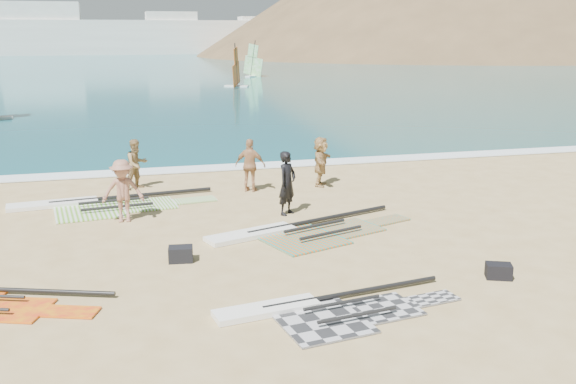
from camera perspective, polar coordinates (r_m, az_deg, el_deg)
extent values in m
plane|color=tan|center=(14.22, 1.17, -7.90)|extent=(300.00, 300.00, 0.00)
cube|color=#0B404E|center=(144.82, -13.63, 11.56)|extent=(300.00, 240.00, 0.06)
cube|color=white|center=(25.80, -6.36, 2.07)|extent=(300.00, 1.20, 0.04)
cube|color=white|center=(163.50, -21.08, 12.69)|extent=(160.00, 8.00, 8.00)
cube|color=white|center=(163.50, -21.15, 13.39)|extent=(18.00, 7.00, 12.00)
cube|color=white|center=(163.25, -10.31, 13.73)|extent=(12.00, 7.00, 10.00)
cube|color=white|center=(167.21, -1.48, 13.77)|extent=(16.00, 7.00, 9.00)
cube|color=white|center=(172.93, 5.17, 14.06)|extent=(10.00, 7.00, 11.00)
cone|color=brown|center=(168.06, 17.41, 11.61)|extent=(143.00, 143.00, 45.00)
cube|color=#29292B|center=(12.35, 2.94, -11.37)|extent=(1.82, 1.97, 0.04)
cube|color=#29292B|center=(12.98, 8.58, -10.20)|extent=(1.38, 1.31, 0.04)
cube|color=#29292B|center=(13.58, 12.72, -9.28)|extent=(1.12, 0.68, 0.04)
cylinder|color=black|center=(13.44, 5.84, -8.86)|extent=(3.99, 0.70, 0.10)
cylinder|color=black|center=(12.80, 4.83, -9.77)|extent=(1.65, 0.32, 0.07)
cylinder|color=black|center=(12.31, 6.19, -10.80)|extent=(1.65, 0.32, 0.07)
cube|color=white|center=(12.70, -1.90, -10.42)|extent=(2.16, 0.88, 0.12)
cube|color=#5EAF1C|center=(20.49, -17.23, -1.58)|extent=(2.30, 2.49, 0.04)
cube|color=#5EAF1C|center=(20.69, -12.25, -1.11)|extent=(1.75, 1.65, 0.04)
cube|color=#5EAF1C|center=(20.97, -8.29, -0.73)|extent=(1.43, 0.84, 0.04)
cylinder|color=black|center=(21.60, -13.61, -0.33)|extent=(5.18, 0.76, 0.12)
cylinder|color=black|center=(20.90, -15.20, -0.73)|extent=(2.14, 0.35, 0.09)
cylinder|color=black|center=(20.14, -14.92, -1.27)|extent=(2.14, 0.35, 0.09)
cube|color=white|center=(21.42, -20.18, -1.04)|extent=(2.78, 1.06, 0.12)
cube|color=#FE6013|center=(16.93, 1.10, -4.18)|extent=(2.47, 2.60, 0.04)
cube|color=#FE6013|center=(17.90, 5.55, -3.23)|extent=(1.83, 1.77, 0.04)
cube|color=#FE6013|center=(18.76, 8.80, -2.52)|extent=(1.40, 1.00, 0.04)
cylinder|color=black|center=(18.40, 2.93, -2.44)|extent=(4.62, 1.67, 0.12)
cylinder|color=black|center=(17.58, 2.40, -3.02)|extent=(1.92, 0.72, 0.08)
cylinder|color=black|center=(17.02, 3.86, -3.62)|extent=(1.92, 0.72, 0.08)
cube|color=white|center=(17.20, -3.30, -3.77)|extent=(2.61, 1.46, 0.12)
cube|color=red|center=(13.85, -23.05, -9.63)|extent=(1.52, 1.47, 0.04)
cube|color=red|center=(13.37, -18.73, -10.09)|extent=(1.15, 0.84, 0.04)
cylinder|color=black|center=(14.57, -22.56, -8.07)|extent=(3.77, 1.45, 0.10)
cube|color=black|center=(15.53, -9.52, -5.46)|extent=(0.62, 0.48, 0.36)
cube|color=black|center=(15.06, 18.22, -6.69)|extent=(0.66, 0.57, 0.33)
imported|color=black|center=(19.02, -0.07, 0.79)|extent=(0.82, 0.81, 1.91)
imported|color=#98794C|center=(22.84, -13.30, 2.44)|extent=(1.06, 1.01, 1.73)
imported|color=#986552|center=(18.89, -14.47, 0.10)|extent=(1.21, 0.74, 1.82)
imported|color=#B27D52|center=(21.85, -3.37, 2.38)|extent=(1.15, 0.90, 1.82)
imported|color=tan|center=(22.67, 2.92, 2.73)|extent=(1.16, 1.69, 1.75)
cube|color=white|center=(64.70, -4.60, 9.38)|extent=(2.43, 1.60, 0.14)
cube|color=red|center=(64.61, -4.62, 10.39)|extent=(1.25, 2.66, 2.57)
cube|color=red|center=(64.53, -4.65, 11.96)|extent=(0.73, 1.51, 1.79)
cylinder|color=black|center=(64.56, -4.64, 11.26)|extent=(0.43, 0.78, 4.08)
cube|color=white|center=(79.19, -3.11, 10.25)|extent=(2.25, 2.12, 0.14)
cube|color=#4DBF2C|center=(79.12, -3.12, 11.09)|extent=(2.01, 2.22, 2.61)
cube|color=#4DBF2C|center=(79.05, -3.14, 12.40)|extent=(1.15, 1.27, 1.82)
cylinder|color=black|center=(79.08, -3.13, 11.82)|extent=(0.63, 0.68, 4.15)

